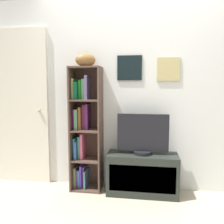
% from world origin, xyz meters
% --- Properties ---
extents(back_wall, '(4.80, 0.08, 2.44)m').
position_xyz_m(back_wall, '(0.00, 1.13, 1.22)').
color(back_wall, silver).
rests_on(back_wall, ground).
extents(bookshelf, '(0.39, 0.28, 1.56)m').
position_xyz_m(bookshelf, '(-0.64, 0.99, 0.78)').
color(bookshelf, '#503A31').
rests_on(bookshelf, ground).
extents(football, '(0.30, 0.26, 0.16)m').
position_xyz_m(football, '(-0.61, 0.96, 1.64)').
color(football, olive).
rests_on(football, bookshelf).
extents(tv_stand, '(0.86, 0.35, 0.50)m').
position_xyz_m(tv_stand, '(0.10, 0.92, 0.25)').
color(tv_stand, '#242925').
rests_on(tv_stand, ground).
extents(television, '(0.61, 0.22, 0.49)m').
position_xyz_m(television, '(0.10, 0.93, 0.74)').
color(television, black).
rests_on(television, tv_stand).
extents(door, '(0.89, 0.09, 2.08)m').
position_xyz_m(door, '(-1.61, 1.08, 1.04)').
color(door, silver).
rests_on(door, ground).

